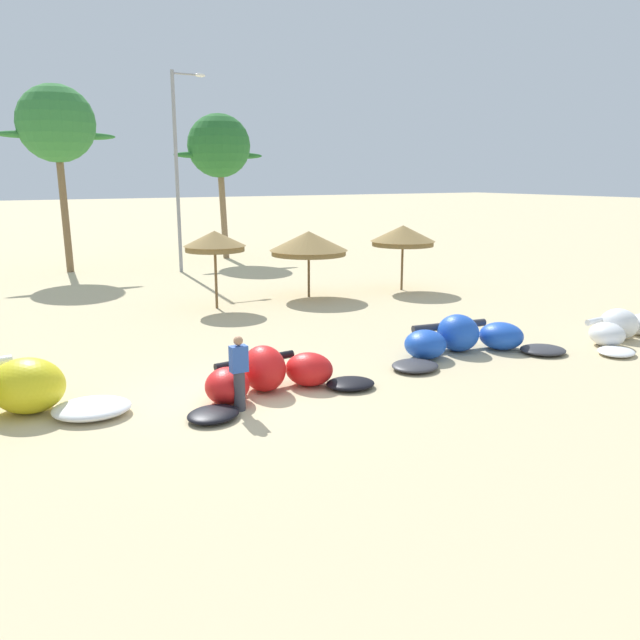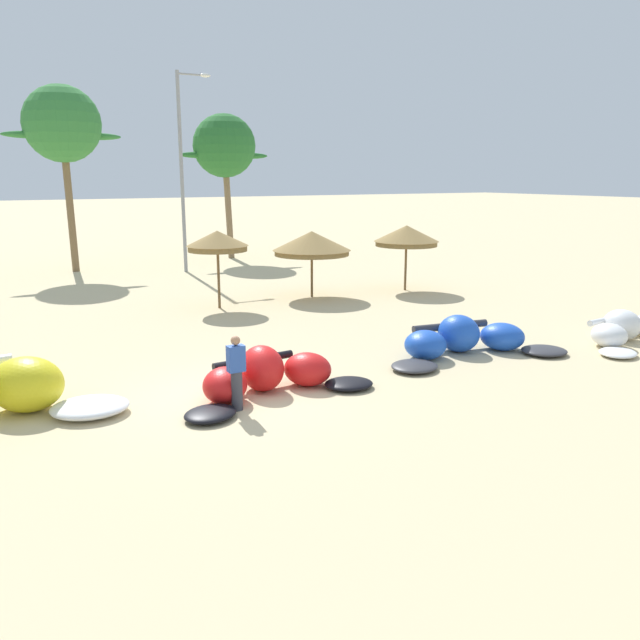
{
  "view_description": "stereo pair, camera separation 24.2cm",
  "coord_description": "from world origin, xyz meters",
  "px_view_note": "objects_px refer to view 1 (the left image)",
  "views": [
    {
      "loc": [
        -5.27,
        -12.95,
        4.87
      ],
      "look_at": [
        3.38,
        2.0,
        1.0
      ],
      "focal_mm": 36.36,
      "sensor_mm": 36.0,
      "label": 1
    },
    {
      "loc": [
        -5.06,
        -13.07,
        4.87
      ],
      "look_at": [
        3.38,
        2.0,
        1.0
      ],
      "focal_mm": 36.36,
      "sensor_mm": 36.0,
      "label": 2
    }
  ],
  "objects_px": {
    "kite_center": "(464,339)",
    "palm_center_left": "(219,147)",
    "beach_umbrella_outermost": "(403,236)",
    "beach_umbrella_middle": "(215,241)",
    "kite_right_of_center": "(627,329)",
    "lamppost_west_center": "(179,163)",
    "beach_umbrella_near_palms": "(309,243)",
    "kite_left_of_center": "(270,376)",
    "palm_left_of_gap": "(56,125)",
    "person_near_kites": "(239,373)"
  },
  "relations": [
    {
      "from": "beach_umbrella_near_palms",
      "to": "lamppost_west_center",
      "type": "xyz_separation_m",
      "value": [
        -2.15,
        9.43,
        3.27
      ]
    },
    {
      "from": "beach_umbrella_middle",
      "to": "lamppost_west_center",
      "type": "height_order",
      "value": "lamppost_west_center"
    },
    {
      "from": "beach_umbrella_near_palms",
      "to": "beach_umbrella_outermost",
      "type": "bearing_deg",
      "value": -7.64
    },
    {
      "from": "beach_umbrella_near_palms",
      "to": "palm_left_of_gap",
      "type": "distance_m",
      "value": 15.2
    },
    {
      "from": "kite_left_of_center",
      "to": "palm_left_of_gap",
      "type": "bearing_deg",
      "value": 91.79
    },
    {
      "from": "palm_left_of_gap",
      "to": "palm_center_left",
      "type": "bearing_deg",
      "value": 8.03
    },
    {
      "from": "kite_right_of_center",
      "to": "lamppost_west_center",
      "type": "relative_size",
      "value": 0.5
    },
    {
      "from": "kite_center",
      "to": "palm_center_left",
      "type": "relative_size",
      "value": 0.67
    },
    {
      "from": "kite_left_of_center",
      "to": "palm_center_left",
      "type": "relative_size",
      "value": 0.59
    },
    {
      "from": "kite_center",
      "to": "beach_umbrella_outermost",
      "type": "height_order",
      "value": "beach_umbrella_outermost"
    },
    {
      "from": "beach_umbrella_near_palms",
      "to": "kite_right_of_center",
      "type": "bearing_deg",
      "value": -66.58
    },
    {
      "from": "kite_center",
      "to": "beach_umbrella_middle",
      "type": "height_order",
      "value": "beach_umbrella_middle"
    },
    {
      "from": "beach_umbrella_near_palms",
      "to": "beach_umbrella_outermost",
      "type": "relative_size",
      "value": 1.14
    },
    {
      "from": "kite_center",
      "to": "palm_center_left",
      "type": "height_order",
      "value": "palm_center_left"
    },
    {
      "from": "beach_umbrella_middle",
      "to": "kite_right_of_center",
      "type": "bearing_deg",
      "value": -50.38
    },
    {
      "from": "beach_umbrella_outermost",
      "to": "palm_center_left",
      "type": "xyz_separation_m",
      "value": [
        -2.66,
        14.15,
        4.12
      ]
    },
    {
      "from": "beach_umbrella_near_palms",
      "to": "palm_center_left",
      "type": "height_order",
      "value": "palm_center_left"
    },
    {
      "from": "person_near_kites",
      "to": "lamppost_west_center",
      "type": "distance_m",
      "value": 21.41
    },
    {
      "from": "person_near_kites",
      "to": "palm_center_left",
      "type": "bearing_deg",
      "value": 69.12
    },
    {
      "from": "palm_left_of_gap",
      "to": "lamppost_west_center",
      "type": "height_order",
      "value": "lamppost_west_center"
    },
    {
      "from": "palm_center_left",
      "to": "person_near_kites",
      "type": "bearing_deg",
      "value": -110.88
    },
    {
      "from": "beach_umbrella_near_palms",
      "to": "beach_umbrella_middle",
      "type": "bearing_deg",
      "value": -175.76
    },
    {
      "from": "kite_right_of_center",
      "to": "beach_umbrella_outermost",
      "type": "distance_m",
      "value": 10.69
    },
    {
      "from": "palm_left_of_gap",
      "to": "beach_umbrella_outermost",
      "type": "bearing_deg",
      "value": -47.95
    },
    {
      "from": "kite_right_of_center",
      "to": "lamppost_west_center",
      "type": "height_order",
      "value": "lamppost_west_center"
    },
    {
      "from": "beach_umbrella_near_palms",
      "to": "person_near_kites",
      "type": "xyz_separation_m",
      "value": [
        -7.64,
        -10.74,
        -1.38
      ]
    },
    {
      "from": "kite_left_of_center",
      "to": "palm_left_of_gap",
      "type": "height_order",
      "value": "palm_left_of_gap"
    },
    {
      "from": "kite_right_of_center",
      "to": "palm_center_left",
      "type": "bearing_deg",
      "value": 97.32
    },
    {
      "from": "beach_umbrella_near_palms",
      "to": "person_near_kites",
      "type": "height_order",
      "value": "beach_umbrella_near_palms"
    },
    {
      "from": "beach_umbrella_outermost",
      "to": "beach_umbrella_middle",
      "type": "bearing_deg",
      "value": 178.16
    },
    {
      "from": "lamppost_west_center",
      "to": "person_near_kites",
      "type": "bearing_deg",
      "value": -105.24
    },
    {
      "from": "beach_umbrella_near_palms",
      "to": "lamppost_west_center",
      "type": "distance_m",
      "value": 10.21
    },
    {
      "from": "beach_umbrella_near_palms",
      "to": "palm_left_of_gap",
      "type": "relative_size",
      "value": 0.34
    },
    {
      "from": "palm_center_left",
      "to": "lamppost_west_center",
      "type": "xyz_separation_m",
      "value": [
        -3.78,
        -4.14,
        -1.0
      ]
    },
    {
      "from": "kite_center",
      "to": "beach_umbrella_middle",
      "type": "relative_size",
      "value": 1.95
    },
    {
      "from": "person_near_kites",
      "to": "palm_center_left",
      "type": "xyz_separation_m",
      "value": [
        9.28,
        24.31,
        5.65
      ]
    },
    {
      "from": "beach_umbrella_outermost",
      "to": "lamppost_west_center",
      "type": "height_order",
      "value": "lamppost_west_center"
    },
    {
      "from": "kite_left_of_center",
      "to": "kite_right_of_center",
      "type": "distance_m",
      "value": 11.47
    },
    {
      "from": "beach_umbrella_outermost",
      "to": "palm_left_of_gap",
      "type": "height_order",
      "value": "palm_left_of_gap"
    },
    {
      "from": "kite_left_of_center",
      "to": "person_near_kites",
      "type": "relative_size",
      "value": 3.03
    },
    {
      "from": "palm_left_of_gap",
      "to": "kite_right_of_center",
      "type": "bearing_deg",
      "value": -62.58
    },
    {
      "from": "beach_umbrella_middle",
      "to": "beach_umbrella_outermost",
      "type": "distance_m",
      "value": 8.41
    },
    {
      "from": "beach_umbrella_near_palms",
      "to": "palm_left_of_gap",
      "type": "bearing_deg",
      "value": 120.78
    },
    {
      "from": "beach_umbrella_middle",
      "to": "beach_umbrella_near_palms",
      "type": "bearing_deg",
      "value": 4.24
    },
    {
      "from": "beach_umbrella_middle",
      "to": "palm_center_left",
      "type": "bearing_deg",
      "value": 67.51
    },
    {
      "from": "kite_left_of_center",
      "to": "palm_center_left",
      "type": "distance_m",
      "value": 25.79
    },
    {
      "from": "kite_left_of_center",
      "to": "beach_umbrella_middle",
      "type": "xyz_separation_m",
      "value": [
        2.52,
        9.79,
        2.1
      ]
    },
    {
      "from": "beach_umbrella_near_palms",
      "to": "person_near_kites",
      "type": "relative_size",
      "value": 1.96
    },
    {
      "from": "beach_umbrella_middle",
      "to": "beach_umbrella_outermost",
      "type": "height_order",
      "value": "beach_umbrella_middle"
    },
    {
      "from": "beach_umbrella_outermost",
      "to": "palm_left_of_gap",
      "type": "relative_size",
      "value": 0.3
    }
  ]
}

